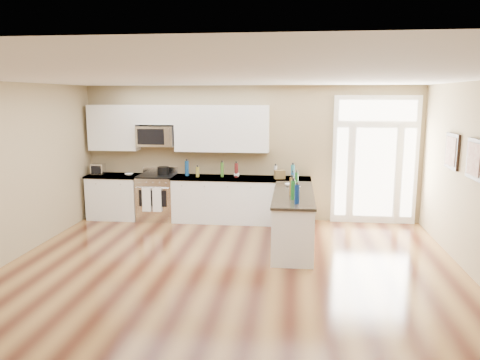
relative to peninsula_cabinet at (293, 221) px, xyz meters
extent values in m
plane|color=#462013|center=(-0.93, -2.24, -0.43)|extent=(8.00, 8.00, 0.00)
plane|color=#9A8761|center=(-0.93, 1.76, 0.97)|extent=(7.00, 0.00, 7.00)
plane|color=white|center=(-0.93, -2.24, 2.37)|extent=(8.00, 8.00, 0.00)
cube|color=white|center=(-3.80, 1.45, 0.02)|extent=(1.06, 0.62, 0.90)
cube|color=black|center=(-3.80, 1.45, -0.38)|extent=(1.02, 0.52, 0.10)
cube|color=black|center=(-3.80, 1.45, 0.49)|extent=(1.10, 0.66, 0.04)
cube|color=white|center=(-1.08, 1.45, 0.02)|extent=(2.81, 0.62, 0.90)
cube|color=black|center=(-1.08, 1.45, -0.38)|extent=(2.77, 0.52, 0.10)
cube|color=black|center=(-1.08, 1.45, 0.49)|extent=(2.85, 0.66, 0.04)
cube|color=white|center=(0.00, 0.00, 0.02)|extent=(0.65, 2.28, 0.90)
cube|color=black|center=(0.00, 0.00, -0.38)|extent=(0.61, 2.18, 0.10)
cube|color=black|center=(0.00, 0.00, 0.49)|extent=(0.69, 2.32, 0.04)
cube|color=white|center=(-3.81, 1.59, 1.49)|extent=(1.04, 0.33, 0.95)
cube|color=white|center=(-1.50, 1.59, 1.49)|extent=(1.94, 0.33, 0.95)
cube|color=white|center=(-2.88, 1.59, 1.77)|extent=(0.82, 0.33, 0.40)
cube|color=silver|center=(-2.88, 1.56, 1.33)|extent=(0.78, 0.40, 0.42)
cube|color=black|center=(-2.94, 1.35, 1.33)|extent=(0.56, 0.01, 0.32)
cube|color=white|center=(1.62, 1.72, 0.87)|extent=(1.70, 0.08, 2.60)
cube|color=white|center=(1.62, 1.67, 0.62)|extent=(0.78, 0.02, 1.80)
cube|color=white|center=(0.96, 1.67, 0.62)|extent=(0.22, 0.02, 1.80)
cube|color=white|center=(2.28, 1.67, 0.62)|extent=(0.22, 0.02, 1.80)
cube|color=white|center=(1.62, 1.67, 1.87)|extent=(1.50, 0.02, 0.40)
cube|color=black|center=(2.54, -0.04, 1.27)|extent=(0.04, 0.58, 0.58)
cube|color=brown|center=(2.52, -0.04, 1.27)|extent=(0.01, 0.46, 0.46)
cube|color=black|center=(2.54, -1.04, 1.27)|extent=(0.04, 0.58, 0.58)
cube|color=brown|center=(2.52, -1.04, 1.27)|extent=(0.01, 0.46, 0.46)
cube|color=silver|center=(-2.87, 1.45, 0.03)|extent=(0.76, 0.63, 0.92)
cube|color=black|center=(-2.87, 1.45, 0.50)|extent=(0.76, 0.60, 0.03)
cube|color=silver|center=(-2.87, 1.75, 0.58)|extent=(0.76, 0.04, 0.14)
cube|color=black|center=(-2.87, 1.13, 0.09)|extent=(0.58, 0.01, 0.34)
cylinder|color=silver|center=(-2.87, 1.11, 0.31)|extent=(0.70, 0.02, 0.02)
cube|color=white|center=(-2.99, 1.10, 0.07)|extent=(0.18, 0.02, 0.50)
cube|color=white|center=(-2.77, 1.10, 0.07)|extent=(0.18, 0.02, 0.50)
cylinder|color=black|center=(-2.74, 1.52, 0.61)|extent=(0.28, 0.28, 0.19)
cube|color=silver|center=(-4.14, 1.46, 0.62)|extent=(0.27, 0.21, 0.23)
cube|color=brown|center=(-0.29, 1.39, 0.59)|extent=(0.24, 0.19, 0.17)
imported|color=white|center=(-3.44, 1.40, 0.53)|extent=(0.18, 0.18, 0.04)
imported|color=white|center=(-0.09, 0.62, 0.53)|extent=(0.16, 0.16, 0.05)
imported|color=white|center=(-1.17, 1.46, 0.55)|extent=(0.13, 0.13, 0.09)
cylinder|color=#19591E|center=(-0.01, -0.54, 0.66)|extent=(0.08, 0.08, 0.31)
cylinder|color=navy|center=(-2.23, 1.51, 0.66)|extent=(0.08, 0.08, 0.31)
cylinder|color=brown|center=(-0.03, -0.19, 0.66)|extent=(0.08, 0.08, 0.30)
cylinder|color=olive|center=(-1.98, 1.40, 0.61)|extent=(0.07, 0.07, 0.21)
cylinder|color=#26727F|center=(-0.03, 1.49, 0.64)|extent=(0.08, 0.08, 0.27)
cylinder|color=#591919|center=(-1.18, 1.44, 0.65)|extent=(0.08, 0.08, 0.29)
cylinder|color=#B2B2B7|center=(-0.38, 1.46, 0.63)|extent=(0.06, 0.06, 0.25)
cylinder|color=navy|center=(0.05, -0.84, 0.66)|extent=(0.08, 0.08, 0.30)
cylinder|color=#3F7226|center=(-1.48, 1.48, 0.65)|extent=(0.07, 0.07, 0.30)
cylinder|color=#19591E|center=(0.05, 0.46, 0.65)|extent=(0.06, 0.06, 0.28)
cylinder|color=navy|center=(-0.02, 0.76, 0.62)|extent=(0.06, 0.06, 0.23)
camera|label=1|loc=(0.00, -7.94, 2.14)|focal=35.00mm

